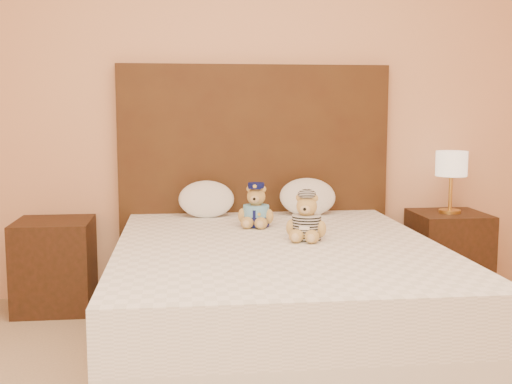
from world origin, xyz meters
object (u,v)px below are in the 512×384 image
at_px(nightstand_left, 55,265).
at_px(teddy_prisoner, 307,217).
at_px(nightstand_right, 448,254).
at_px(pillow_left, 206,197).
at_px(teddy_police, 256,205).
at_px(pillow_right, 308,195).
at_px(lamp, 451,167).
at_px(bed, 277,296).

xyz_separation_m(nightstand_left, teddy_prisoner, (1.41, -0.75, 0.40)).
relative_size(nightstand_right, pillow_left, 1.59).
bearing_deg(teddy_prisoner, teddy_police, 137.65).
height_order(pillow_left, pillow_right, pillow_right).
xyz_separation_m(teddy_police, teddy_prisoner, (0.21, -0.41, -0.00)).
distance_m(lamp, pillow_left, 1.58).
distance_m(nightstand_right, pillow_right, 1.01).
bearing_deg(nightstand_right, teddy_prisoner, -145.40).
bearing_deg(nightstand_right, bed, -147.38).
distance_m(nightstand_right, teddy_prisoner, 1.39).
xyz_separation_m(lamp, pillow_left, (-1.57, 0.03, -0.18)).
distance_m(nightstand_left, teddy_prisoner, 1.65).
bearing_deg(lamp, pillow_right, 178.16).
bearing_deg(nightstand_right, nightstand_left, 180.00).
xyz_separation_m(lamp, teddy_police, (-1.30, -0.34, -0.17)).
bearing_deg(lamp, teddy_prisoner, -145.40).
bearing_deg(teddy_prisoner, nightstand_right, 54.89).
bearing_deg(teddy_police, lamp, 31.03).
distance_m(teddy_prisoner, pillow_left, 0.92).
bearing_deg(pillow_right, bed, -110.99).
distance_m(nightstand_left, lamp, 2.56).
distance_m(nightstand_right, lamp, 0.57).
height_order(bed, pillow_left, pillow_left).
relative_size(teddy_police, pillow_left, 0.72).
relative_size(nightstand_left, nightstand_right, 1.00).
bearing_deg(pillow_left, pillow_right, 0.00).
bearing_deg(bed, teddy_prisoner, 16.33).
bearing_deg(lamp, bed, -147.38).
bearing_deg(lamp, pillow_left, 178.91).
height_order(nightstand_right, pillow_left, pillow_left).
bearing_deg(teddy_prisoner, nightstand_left, 172.11).
bearing_deg(nightstand_left, teddy_prisoner, -28.18).
bearing_deg(teddy_police, nightstand_left, -179.86).
xyz_separation_m(nightstand_right, teddy_police, (-1.30, -0.34, 0.40)).
xyz_separation_m(nightstand_left, pillow_left, (0.93, 0.03, 0.40)).
distance_m(nightstand_left, nightstand_right, 2.50).
bearing_deg(teddy_prisoner, bed, -143.38).
height_order(teddy_police, teddy_prisoner, teddy_police).
relative_size(lamp, pillow_left, 1.16).
relative_size(teddy_prisoner, pillow_right, 0.68).
distance_m(nightstand_left, pillow_left, 1.01).
bearing_deg(bed, teddy_police, 96.83).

